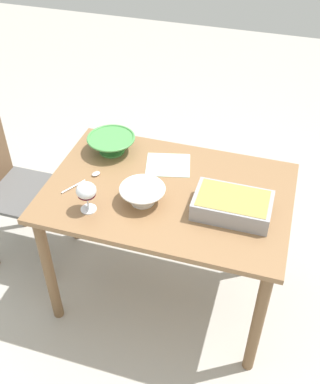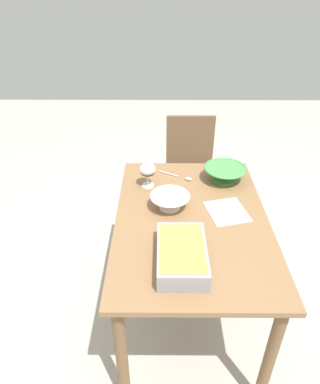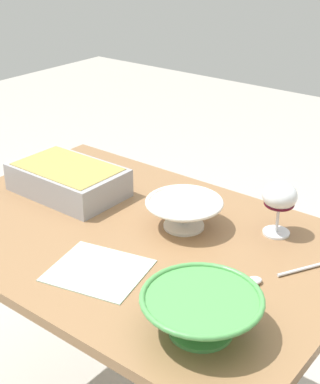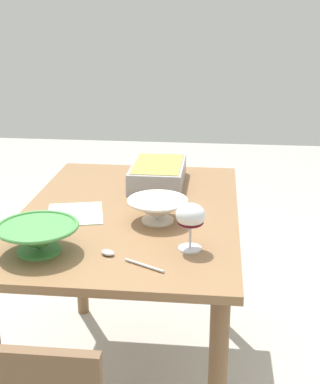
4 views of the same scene
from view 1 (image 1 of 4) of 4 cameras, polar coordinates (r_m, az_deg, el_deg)
ground_plane at (r=2.71m, az=0.81°, el=-11.90°), size 8.00×8.00×0.00m
dining_table at (r=2.25m, az=0.96°, el=-1.95°), size 1.15×0.77×0.75m
chair at (r=2.72m, az=-17.77°, el=0.56°), size 0.40×0.38×0.89m
wine_glass at (r=2.03m, az=-9.04°, el=-0.02°), size 0.09×0.09×0.15m
casserole_dish at (r=2.05m, az=8.88°, el=-1.54°), size 0.34×0.21×0.09m
mixing_bowl at (r=2.08m, az=-2.17°, el=-0.23°), size 0.21×0.21×0.08m
small_bowl at (r=2.40m, az=-6.00°, el=5.97°), size 0.25×0.25×0.09m
serving_spoon at (r=2.26m, az=-8.72°, el=1.75°), size 0.12×0.20×0.01m
napkin at (r=2.32m, az=1.00°, el=3.36°), size 0.26×0.24×0.00m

